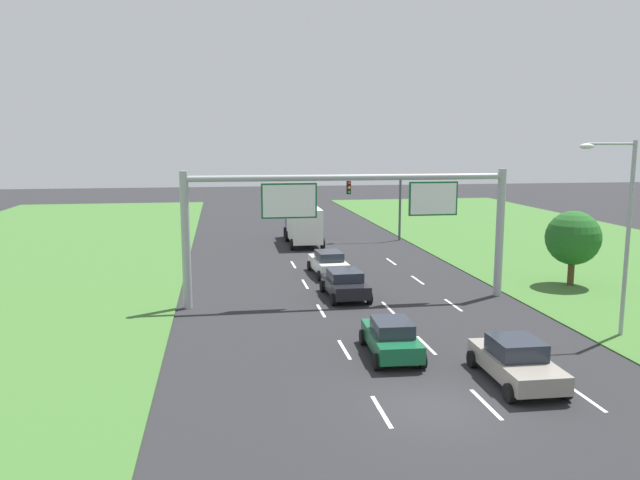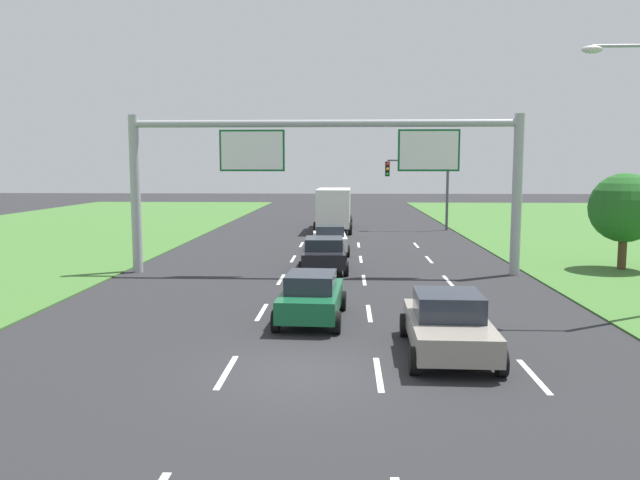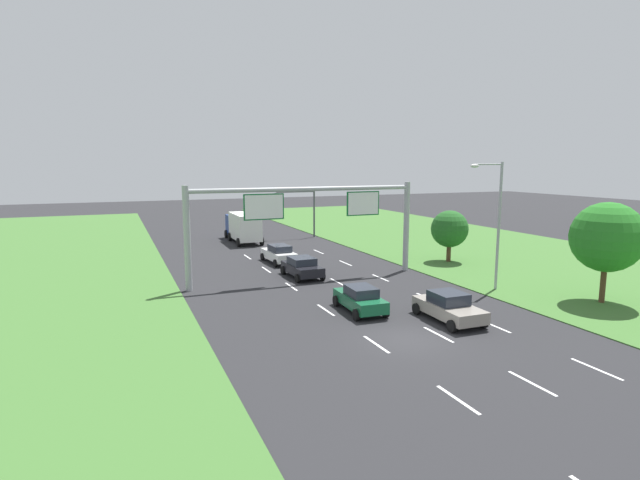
# 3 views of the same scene
# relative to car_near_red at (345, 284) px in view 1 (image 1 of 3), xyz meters

# --- Properties ---
(ground_plane) EXTENTS (200.00, 200.00, 0.00)m
(ground_plane) POSITION_rel_car_near_red_xyz_m (0.02, -14.46, -0.77)
(ground_plane) COLOR #262628
(lane_dashes_inner_left) EXTENTS (0.14, 44.40, 0.01)m
(lane_dashes_inner_left) POSITION_rel_car_near_red_xyz_m (-1.73, -11.46, -0.77)
(lane_dashes_inner_left) COLOR white
(lane_dashes_inner_left) RESTS_ON ground_plane
(lane_dashes_inner_right) EXTENTS (0.14, 44.40, 0.01)m
(lane_dashes_inner_right) POSITION_rel_car_near_red_xyz_m (1.77, -11.46, -0.77)
(lane_dashes_inner_right) COLOR white
(lane_dashes_inner_right) RESTS_ON ground_plane
(lane_dashes_slip) EXTENTS (0.14, 44.40, 0.01)m
(lane_dashes_slip) POSITION_rel_car_near_red_xyz_m (5.27, -11.46, -0.77)
(lane_dashes_slip) COLOR white
(lane_dashes_slip) RESTS_ON ground_plane
(car_near_red) EXTENTS (2.26, 4.17, 1.50)m
(car_near_red) POSITION_rel_car_near_red_xyz_m (0.00, 0.00, 0.00)
(car_near_red) COLOR black
(car_near_red) RESTS_ON ground_plane
(car_lead_silver) EXTENTS (2.15, 4.14, 1.50)m
(car_lead_silver) POSITION_rel_car_near_red_xyz_m (-0.04, -9.51, -0.01)
(car_lead_silver) COLOR #145633
(car_lead_silver) RESTS_ON ground_plane
(car_mid_lane) EXTENTS (2.24, 4.42, 1.56)m
(car_mid_lane) POSITION_rel_car_near_red_xyz_m (0.10, 5.84, 0.02)
(car_mid_lane) COLOR white
(car_mid_lane) RESTS_ON ground_plane
(car_far_ahead) EXTENTS (2.26, 4.39, 1.57)m
(car_far_ahead) POSITION_rel_car_near_red_xyz_m (3.60, -12.83, -0.00)
(car_far_ahead) COLOR gray
(car_far_ahead) RESTS_ON ground_plane
(box_truck) EXTENTS (2.77, 7.89, 3.15)m
(box_truck) POSITION_rel_car_near_red_xyz_m (0.11, 18.40, 0.93)
(box_truck) COLOR navy
(box_truck) RESTS_ON ground_plane
(sign_gantry) EXTENTS (17.24, 0.44, 7.00)m
(sign_gantry) POSITION_rel_car_near_red_xyz_m (0.15, -0.88, 4.09)
(sign_gantry) COLOR #9EA0A5
(sign_gantry) RESTS_ON ground_plane
(traffic_light_mast) EXTENTS (4.76, 0.49, 5.60)m
(traffic_light_mast) POSITION_rel_car_near_red_xyz_m (6.64, 18.83, 3.09)
(traffic_light_mast) COLOR #47494F
(traffic_light_mast) RESTS_ON ground_plane
(street_lamp) EXTENTS (2.61, 0.32, 8.50)m
(street_lamp) POSITION_rel_car_near_red_xyz_m (10.25, -8.57, 4.30)
(street_lamp) COLOR #9EA0A5
(street_lamp) RESTS_ON ground_plane
(roadside_tree_mid) EXTENTS (3.16, 3.16, 4.46)m
(roadside_tree_mid) POSITION_rel_car_near_red_xyz_m (13.67, 0.57, 2.10)
(roadside_tree_mid) COLOR #513823
(roadside_tree_mid) RESTS_ON ground_plane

